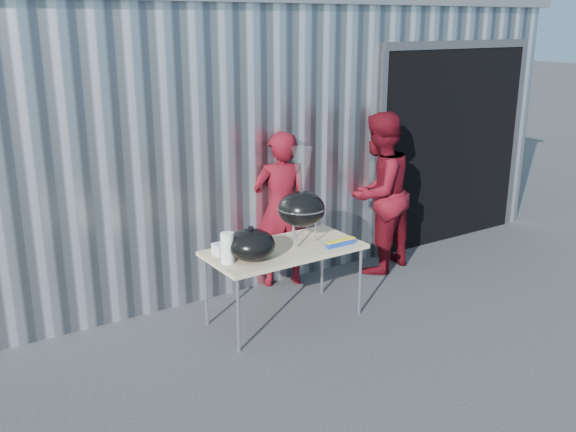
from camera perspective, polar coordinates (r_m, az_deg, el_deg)
ground at (r=5.76m, az=3.25°, el=-12.48°), size 80.00×80.00×0.00m
building at (r=9.54m, az=-8.82°, el=8.97°), size 8.20×6.20×3.10m
folding_table at (r=6.14m, az=-0.33°, el=-3.20°), size 1.50×0.75×0.75m
kettle_grill at (r=6.15m, az=1.21°, el=1.29°), size 0.47×0.47×0.94m
grill_lid at (r=5.79m, az=-3.29°, el=-2.56°), size 0.44×0.44×0.32m
paper_towels at (r=5.74m, az=-5.42°, el=-2.85°), size 0.12×0.12×0.28m
white_tub at (r=5.99m, az=-5.66°, el=-2.89°), size 0.20×0.15×0.10m
foil_box at (r=6.20m, az=4.69°, el=-2.39°), size 0.32×0.05×0.06m
person_cook at (r=6.97m, az=-0.64°, el=0.57°), size 0.72×0.59×1.72m
person_bystander at (r=7.44m, az=8.04°, el=2.03°), size 1.06×0.93×1.87m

